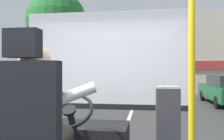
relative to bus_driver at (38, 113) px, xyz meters
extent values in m
cube|color=#383838|center=(0.17, 9.07, -1.41)|extent=(18.00, 44.00, 0.05)
cube|color=silver|center=(0.17, 9.07, -1.38)|extent=(0.12, 39.60, 0.00)
cube|color=black|center=(0.00, -0.21, 0.04)|extent=(0.48, 0.10, 0.66)
cube|color=black|center=(0.00, -0.21, 0.48)|extent=(0.22, 0.10, 0.18)
cylinder|color=#332D28|center=(0.09, 0.10, -0.22)|extent=(0.15, 0.43, 0.15)
cylinder|color=#332D28|center=(-0.09, 0.10, -0.22)|extent=(0.15, 0.43, 0.15)
cylinder|color=silver|center=(0.00, -0.05, -0.01)|extent=(0.35, 0.35, 0.57)
cube|color=navy|center=(0.00, 0.13, 0.06)|extent=(0.06, 0.01, 0.35)
sphere|color=beige|center=(0.00, -0.05, 0.37)|extent=(0.22, 0.22, 0.22)
cylinder|color=silver|center=(0.11, 0.20, 0.08)|extent=(0.55, 0.21, 0.27)
cylinder|color=silver|center=(-0.11, 0.20, 0.08)|extent=(0.55, 0.21, 0.27)
cube|color=black|center=(0.00, 1.19, -0.55)|extent=(1.10, 0.56, 0.40)
cylinder|color=black|center=(0.00, 0.79, -0.27)|extent=(0.07, 0.29, 0.38)
torus|color=black|center=(0.00, 0.68, -0.10)|extent=(0.49, 0.42, 0.31)
cylinder|color=black|center=(0.00, 0.68, -0.10)|extent=(0.14, 0.13, 0.10)
cylinder|color=gold|center=(1.07, 0.06, 0.25)|extent=(0.04, 0.04, 2.00)
cube|color=#333338|center=(0.99, 0.99, -0.32)|extent=(0.25, 0.21, 0.87)
cube|color=#9E9993|center=(0.99, 0.99, 0.12)|extent=(0.22, 0.19, 0.02)
cube|color=silver|center=(0.17, 1.89, 0.50)|extent=(2.50, 0.01, 1.40)
cube|color=black|center=(0.17, 1.89, -0.24)|extent=(2.50, 0.08, 0.08)
cylinder|color=#4C3828|center=(-4.09, 10.54, 0.28)|extent=(0.32, 0.32, 3.32)
sphere|color=#24702D|center=(-4.09, 10.54, 2.99)|extent=(3.24, 3.24, 3.24)
cube|color=#BCB29E|center=(4.45, 17.36, 1.48)|extent=(13.95, 4.60, 5.74)
cube|color=#9E332D|center=(4.45, 15.00, 0.62)|extent=(13.39, 0.12, 0.60)
cylinder|color=black|center=(3.80, 11.76, -1.11)|extent=(0.14, 0.54, 0.54)
cylinder|color=black|center=(3.80, 9.10, -1.11)|extent=(0.14, 0.54, 0.54)
camera|label=1|loc=(0.77, -1.56, 0.31)|focal=37.22mm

